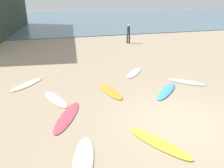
# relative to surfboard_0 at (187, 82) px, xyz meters

# --- Properties ---
(ground_plane) EXTENTS (120.00, 120.00, 0.00)m
(ground_plane) POSITION_rel_surfboard_0_xyz_m (-2.58, -3.40, -0.04)
(ground_plane) COLOR tan
(ocean_water) EXTENTS (120.00, 40.00, 0.08)m
(ocean_water) POSITION_rel_surfboard_0_xyz_m (-2.58, 34.80, 0.00)
(ocean_water) COLOR slate
(ocean_water) RESTS_ON ground_plane
(surfboard_0) EXTENTS (1.81, 1.76, 0.07)m
(surfboard_0) POSITION_rel_surfboard_0_xyz_m (0.00, 0.00, 0.00)
(surfboard_0) COLOR silver
(surfboard_0) RESTS_ON ground_plane
(surfboard_1) EXTENTS (1.56, 2.25, 0.08)m
(surfboard_1) POSITION_rel_surfboard_0_xyz_m (-3.84, -4.30, 0.00)
(surfboard_1) COLOR yellow
(surfboard_1) RESTS_ON ground_plane
(surfboard_2) EXTENTS (1.82, 1.95, 0.06)m
(surfboard_2) POSITION_rel_surfboard_0_xyz_m (-8.10, 1.98, -0.00)
(surfboard_2) COLOR #E7EBC7
(surfboard_2) RESTS_ON ground_plane
(surfboard_3) EXTENTS (1.99, 1.96, 0.09)m
(surfboard_3) POSITION_rel_surfboard_0_xyz_m (-1.62, -0.78, 0.01)
(surfboard_3) COLOR #49A1DD
(surfboard_3) RESTS_ON ground_plane
(surfboard_4) EXTENTS (1.20, 2.07, 0.07)m
(surfboard_4) POSITION_rel_surfboard_0_xyz_m (-6.77, -0.22, -0.00)
(surfboard_4) COLOR white
(surfboard_4) RESTS_ON ground_plane
(surfboard_5) EXTENTS (0.96, 2.16, 0.08)m
(surfboard_5) POSITION_rel_surfboard_0_xyz_m (-4.21, -0.06, 0.00)
(surfboard_5) COLOR gold
(surfboard_5) RESTS_ON ground_plane
(surfboard_6) EXTENTS (1.50, 2.44, 0.06)m
(surfboard_6) POSITION_rel_surfboard_0_xyz_m (-6.42, -1.89, -0.00)
(surfboard_6) COLOR #E0485E
(surfboard_6) RESTS_ON ground_plane
(surfboard_7) EXTENTS (1.64, 1.82, 0.07)m
(surfboard_7) POSITION_rel_surfboard_0_xyz_m (-2.14, 2.15, -0.00)
(surfboard_7) COLOR silver
(surfboard_7) RESTS_ON ground_plane
(surfboard_8) EXTENTS (1.08, 2.15, 0.06)m
(surfboard_8) POSITION_rel_surfboard_0_xyz_m (-6.21, -4.40, -0.00)
(surfboard_8) COLOR silver
(surfboard_8) RESTS_ON ground_plane
(beachgoer_near) EXTENTS (0.34, 0.29, 1.77)m
(beachgoer_near) POSITION_rel_surfboard_0_xyz_m (0.48, 10.42, 0.95)
(beachgoer_near) COLOR #1E3342
(beachgoer_near) RESTS_ON ground_plane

